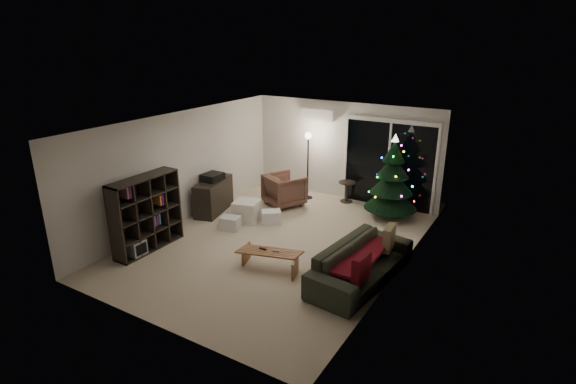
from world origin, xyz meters
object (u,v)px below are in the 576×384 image
Objects in this scene: armchair at (284,190)px; christmas_tree at (392,177)px; sofa at (361,263)px; bookshelf at (140,212)px; media_cabinet at (214,196)px; coffee_table at (270,260)px.

armchair is 2.67m from christmas_tree.
sofa is 3.19m from christmas_tree.
media_cabinet is at bearing 94.73° from bookshelf.
sofa is at bearing -80.08° from christmas_tree.
bookshelf is 4.44m from sofa.
armchair is 0.78× the size of coffee_table.
armchair is at bearing 57.72° from sofa.
armchair is at bearing 30.68° from media_cabinet.
sofa is (3.07, -2.46, -0.06)m from armchair.
bookshelf is 5.56m from christmas_tree.
bookshelf is at bearing 175.02° from coffee_table.
armchair reaches higher than sofa.
christmas_tree is at bearing 11.73° from media_cabinet.
christmas_tree is (2.53, 0.62, 0.59)m from armchair.
coffee_table is (2.71, -1.68, -0.22)m from media_cabinet.
coffee_table is at bearing -46.45° from media_cabinet.
media_cabinet reaches higher than coffee_table.
christmas_tree reaches higher than armchair.
sofa is 1.66m from coffee_table.
media_cabinet is at bearing 131.93° from coffee_table.
christmas_tree is (3.76, 4.09, 0.24)m from bookshelf.
bookshelf is 0.65× the size of sofa.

